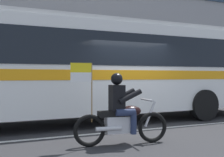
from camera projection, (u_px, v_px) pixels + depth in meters
The scene contains 7 objects.
ground_plane at pixel (131, 127), 8.72m from camera, with size 60.00×60.00×0.00m, color #2B2B2D.
sidewalk_curb at pixel (78, 107), 13.36m from camera, with size 28.00×3.80×0.15m, color #A39E93.
lane_center_stripe at pixel (141, 130), 8.18m from camera, with size 26.60×0.14×0.01m, color silver.
office_building_facade at pixel (64, 8), 15.40m from camera, with size 28.00×0.89×10.04m.
transit_bus at pixel (91, 64), 9.46m from camera, with size 13.11×2.85×3.22m.
motorcycle_with_rider at pixel (121, 114), 6.42m from camera, with size 2.18×0.68×1.78m.
fire_hydrant at pixel (153, 97), 13.37m from camera, with size 0.22×0.30×0.75m.
Camera 1 is at (-4.12, -7.69, 1.51)m, focal length 47.28 mm.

